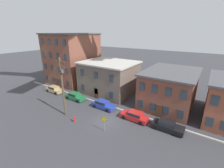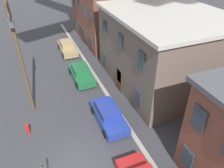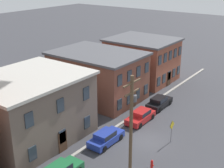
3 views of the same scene
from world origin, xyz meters
name	(u,v)px [view 1 (image 1 of 3)]	position (x,y,z in m)	size (l,w,h in m)	color
ground_plane	(106,122)	(0.00, 0.00, 0.00)	(200.00, 200.00, 0.00)	#38383D
kerb_strip	(120,109)	(0.00, 4.50, 0.08)	(56.00, 0.36, 0.16)	#9E998E
apartment_corner	(72,58)	(-19.60, 11.59, 6.53)	(11.55, 11.70, 13.03)	brown
apartment_midblock	(109,77)	(-6.73, 10.60, 3.55)	(11.85, 9.71, 7.08)	#66564C
apartment_far	(170,88)	(6.45, 11.92, 3.33)	(9.05, 12.36, 6.63)	brown
car_tan	(54,89)	(-17.03, 3.14, 0.75)	(4.40, 1.92, 1.43)	tan
car_green	(75,96)	(-10.06, 3.06, 0.75)	(4.40, 1.92, 1.43)	#1E6638
car_blue	(103,104)	(-2.99, 3.36, 0.75)	(4.40, 1.92, 1.43)	#233899
car_red	(135,116)	(3.54, 3.04, 0.75)	(4.40, 1.92, 1.43)	#B21E1E
car_black	(167,125)	(8.57, 3.24, 0.75)	(4.40, 1.92, 1.43)	black
caution_sign	(104,121)	(1.33, -2.07, 1.71)	(1.05, 0.08, 2.55)	slate
utility_pole	(62,85)	(-6.76, -2.15, 5.47)	(2.40, 0.44, 9.75)	brown
fire_hydrant	(74,119)	(-4.05, -2.77, 0.48)	(0.24, 0.34, 0.96)	red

